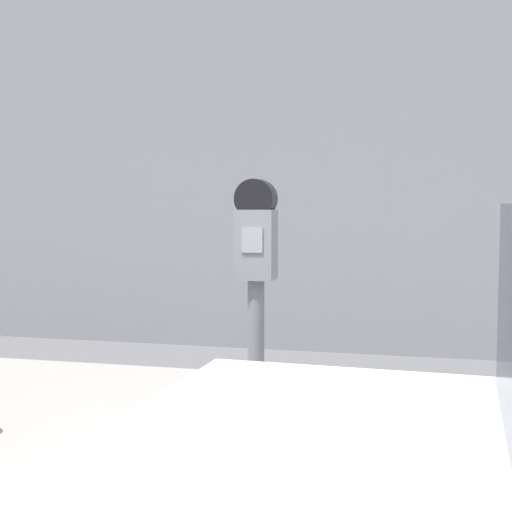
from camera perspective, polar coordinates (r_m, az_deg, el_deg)
name	(u,v)px	position (r m, az deg, el deg)	size (l,w,h in m)	color
sidewalk	(347,443)	(4.49, 7.27, -14.61)	(24.00, 2.80, 0.10)	#9E9B96
building_facade	(384,2)	(7.44, 10.18, 19.39)	(24.00, 0.30, 6.89)	gray
parking_meter	(256,289)	(3.23, 0.00, -2.65)	(0.18, 0.15, 1.51)	slate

